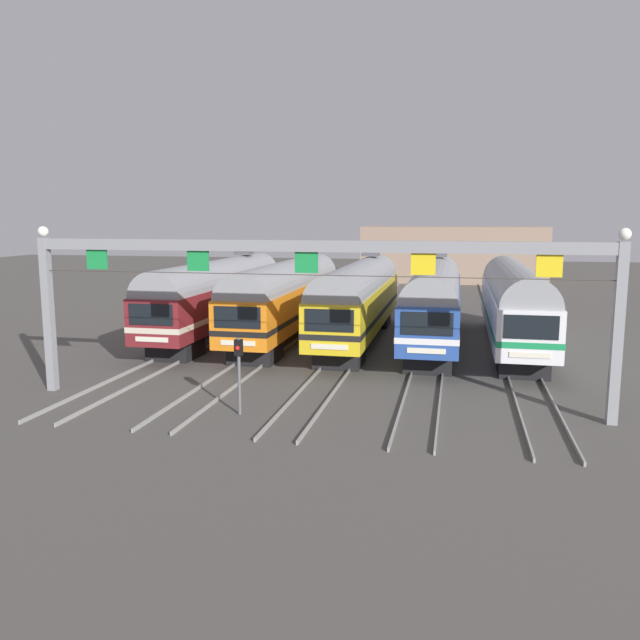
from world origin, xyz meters
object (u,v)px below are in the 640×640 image
commuter_train_orange (287,295)px  commuter_train_white (514,301)px  yard_signal_mast (239,361)px  catenary_gantry (307,272)px  commuter_train_maroon (218,294)px  commuter_train_yellow (359,297)px  commuter_train_blue (434,299)px

commuter_train_orange → commuter_train_white: size_ratio=1.00×
yard_signal_mast → catenary_gantry: bearing=37.5°
commuter_train_maroon → catenary_gantry: bearing=-56.9°
commuter_train_yellow → catenary_gantry: size_ratio=0.79×
commuter_train_yellow → yard_signal_mast: (-2.20, -15.19, -0.65)m
commuter_train_white → yard_signal_mast: bearing=-125.9°
commuter_train_orange → commuter_train_yellow: (4.40, 0.00, 0.00)m
commuter_train_maroon → commuter_train_orange: same height
commuter_train_maroon → commuter_train_orange: (4.40, 0.00, 0.00)m
commuter_train_orange → commuter_train_white: bearing=-0.0°
commuter_train_white → catenary_gantry: size_ratio=0.79×
commuter_train_orange → catenary_gantry: 14.43m
commuter_train_maroon → commuter_train_orange: 4.40m
catenary_gantry → commuter_train_blue: bearing=71.9°
commuter_train_maroon → commuter_train_blue: bearing=0.0°
commuter_train_orange → catenary_gantry: size_ratio=0.79×
commuter_train_yellow → commuter_train_blue: size_ratio=1.00×
commuter_train_orange → catenary_gantry: catenary_gantry is taller
commuter_train_maroon → commuter_train_white: bearing=-0.0°
commuter_train_maroon → commuter_train_yellow: size_ratio=1.00×
catenary_gantry → commuter_train_maroon: bearing=123.1°
commuter_train_blue → yard_signal_mast: bearing=-113.5°
commuter_train_blue → catenary_gantry: catenary_gantry is taller
commuter_train_blue → yard_signal_mast: size_ratio=6.19×
catenary_gantry → commuter_train_orange: bearing=108.1°
commuter_train_orange → commuter_train_white: (13.20, -0.00, -0.00)m
yard_signal_mast → commuter_train_orange: bearing=98.2°
commuter_train_yellow → commuter_train_maroon: bearing=180.0°
commuter_train_yellow → commuter_train_white: bearing=-0.0°
commuter_train_maroon → commuter_train_white: size_ratio=1.00×
commuter_train_blue → yard_signal_mast: 16.57m
commuter_train_yellow → yard_signal_mast: bearing=-98.2°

